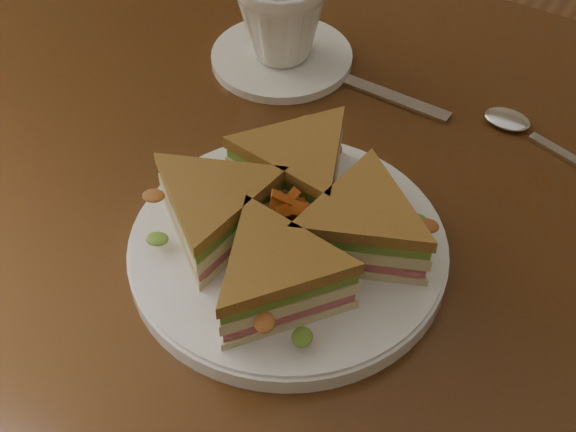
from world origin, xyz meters
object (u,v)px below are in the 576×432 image
Objects in this scene: table at (362,274)px; plate at (288,249)px; sandwich_wedges at (288,220)px; knife at (351,82)px; saucer at (282,57)px; coffee_cup at (282,17)px; spoon at (526,131)px.

plate is at bearing -110.10° from table.
sandwich_wedges is (-0.03, -0.09, 0.14)m from table.
saucer is at bearing -176.29° from knife.
saucer is 1.55× the size of coffee_cup.
sandwich_wedges is 0.26m from knife.
knife is 1.38× the size of saucer.
knife is (-0.10, 0.15, 0.10)m from table.
saucer is 0.05m from coffee_cup.
saucer is at bearing 0.00° from coffee_cup.
table is 0.29m from coffee_cup.
knife is at bearing -5.49° from coffee_cup.
coffee_cup is at bearing 141.04° from table.
table is 0.21m from knife.
knife is (-0.07, 0.24, -0.04)m from sandwich_wedges.
knife is (-0.19, -0.02, -0.00)m from spoon.
coffee_cup reaches higher than spoon.
saucer is (-0.15, 0.24, -0.00)m from plate.
plate is at bearing -98.87° from spoon.
knife is 0.09m from saucer.
sandwich_wedges is 1.60× the size of spoon.
plate is 0.29m from coffee_cup.
plate is 0.96× the size of sandwich_wedges.
spoon is at bearing 62.62° from table.
table is 5.57× the size of knife.
spoon is 1.78× the size of coffee_cup.
saucer reaches higher than table.
plate reaches higher than knife.
sandwich_wedges reaches higher than plate.
table is 7.67× the size of saucer.
sandwich_wedges reaches higher than saucer.
knife is 0.10m from coffee_cup.
plate is 0.25m from knife.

